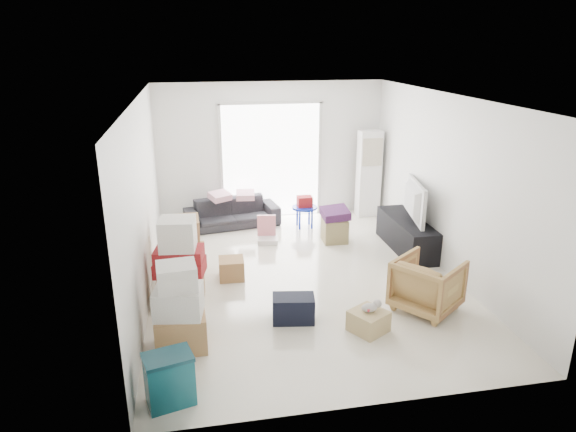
% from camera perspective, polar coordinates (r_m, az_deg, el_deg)
% --- Properties ---
extents(room_shell, '(4.98, 6.48, 3.18)m').
position_cam_1_polar(room_shell, '(7.45, 1.66, 2.67)').
color(room_shell, white).
rests_on(room_shell, ground).
extents(sliding_door, '(2.10, 0.04, 2.33)m').
position_cam_1_polar(sliding_door, '(10.32, -1.89, 6.65)').
color(sliding_door, white).
rests_on(sliding_door, room_shell).
extents(ac_tower, '(0.45, 0.30, 1.75)m').
position_cam_1_polar(ac_tower, '(10.56, 8.96, 4.66)').
color(ac_tower, white).
rests_on(ac_tower, room_shell).
extents(tv_console, '(0.49, 1.63, 0.54)m').
position_cam_1_polar(tv_console, '(9.07, 13.02, -1.99)').
color(tv_console, black).
rests_on(tv_console, room_shell).
extents(television, '(0.88, 1.26, 0.15)m').
position_cam_1_polar(television, '(8.96, 13.18, 0.08)').
color(television, black).
rests_on(television, tv_console).
extents(sofa, '(1.85, 0.80, 0.70)m').
position_cam_1_polar(sofa, '(10.00, -6.26, 0.84)').
color(sofa, '#2A292F').
rests_on(sofa, room_shell).
extents(pillow_left, '(0.42, 0.40, 0.11)m').
position_cam_1_polar(pillow_left, '(9.87, -7.62, 3.00)').
color(pillow_left, '#F3B1C0').
rests_on(pillow_left, sofa).
extents(pillow_right, '(0.37, 0.31, 0.12)m').
position_cam_1_polar(pillow_right, '(9.89, -4.78, 3.17)').
color(pillow_right, '#F3B1C0').
rests_on(pillow_right, sofa).
extents(armchair, '(1.05, 1.06, 0.80)m').
position_cam_1_polar(armchair, '(7.10, 15.24, -7.10)').
color(armchair, tan).
rests_on(armchair, room_shell).
extents(storage_bins, '(0.54, 0.44, 0.55)m').
position_cam_1_polar(storage_bins, '(5.43, -13.04, -17.24)').
color(storage_bins, '#12535F').
rests_on(storage_bins, room_shell).
extents(box_stack_a, '(0.60, 0.51, 1.07)m').
position_cam_1_polar(box_stack_a, '(6.14, -11.97, -10.33)').
color(box_stack_a, '#9B7C46').
rests_on(box_stack_a, room_shell).
extents(box_stack_b, '(0.73, 0.64, 1.22)m').
position_cam_1_polar(box_stack_b, '(7.11, -11.90, -5.61)').
color(box_stack_b, '#9B7C46').
rests_on(box_stack_b, room_shell).
extents(box_stack_c, '(0.65, 0.56, 0.90)m').
position_cam_1_polar(box_stack_c, '(8.04, -11.58, -3.39)').
color(box_stack_c, '#9B7C46').
rests_on(box_stack_c, room_shell).
extents(loose_box, '(0.39, 0.39, 0.31)m').
position_cam_1_polar(loose_box, '(7.87, -6.30, -5.83)').
color(loose_box, '#9B7C46').
rests_on(loose_box, room_shell).
extents(duffel_bag, '(0.58, 0.40, 0.34)m').
position_cam_1_polar(duffel_bag, '(6.70, 0.61, -10.25)').
color(duffel_bag, black).
rests_on(duffel_bag, room_shell).
extents(ottoman, '(0.44, 0.44, 0.42)m').
position_cam_1_polar(ottoman, '(9.25, 5.19, -1.57)').
color(ottoman, '#9B855A').
rests_on(ottoman, room_shell).
extents(blanket, '(0.47, 0.47, 0.14)m').
position_cam_1_polar(blanket, '(9.15, 5.24, 0.08)').
color(blanket, '#512255').
rests_on(blanket, ottoman).
extents(kids_table, '(0.49, 0.49, 0.62)m').
position_cam_1_polar(kids_table, '(9.84, 1.86, 1.18)').
color(kids_table, '#0D24AB').
rests_on(kids_table, room_shell).
extents(toy_walker, '(0.39, 0.35, 0.48)m').
position_cam_1_polar(toy_walker, '(9.22, -2.32, -2.09)').
color(toy_walker, silver).
rests_on(toy_walker, room_shell).
extents(wood_crate, '(0.55, 0.55, 0.27)m').
position_cam_1_polar(wood_crate, '(6.58, 8.93, -11.46)').
color(wood_crate, tan).
rests_on(wood_crate, room_shell).
extents(plush_bunny, '(0.27, 0.16, 0.14)m').
position_cam_1_polar(plush_bunny, '(6.50, 9.25, -9.91)').
color(plush_bunny, '#B2ADA8').
rests_on(plush_bunny, wood_crate).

